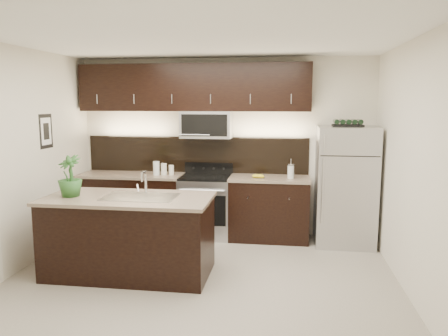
{
  "coord_description": "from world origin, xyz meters",
  "views": [
    {
      "loc": [
        0.94,
        -4.68,
        2.04
      ],
      "look_at": [
        0.19,
        0.55,
        1.24
      ],
      "focal_mm": 35.0,
      "sensor_mm": 36.0,
      "label": 1
    }
  ],
  "objects": [
    {
      "name": "french_press",
      "position": [
        1.02,
        1.64,
        1.04
      ],
      "size": [
        0.1,
        0.1,
        0.28
      ],
      "rotation": [
        0.0,
        0.0,
        -0.4
      ],
      "color": "silver",
      "rests_on": "counter_run"
    },
    {
      "name": "refrigerator",
      "position": [
        1.79,
        1.63,
        0.85
      ],
      "size": [
        0.82,
        0.74,
        1.7
      ],
      "primitive_type": "cube",
      "color": "#B2B2B7",
      "rests_on": "ground"
    },
    {
      "name": "counter_run",
      "position": [
        -0.46,
        1.69,
        0.47
      ],
      "size": [
        3.51,
        0.65,
        0.94
      ],
      "color": "black",
      "rests_on": "ground"
    },
    {
      "name": "upper_fixtures",
      "position": [
        -0.43,
        1.84,
        2.14
      ],
      "size": [
        3.49,
        0.4,
        1.66
      ],
      "color": "black",
      "rests_on": "counter_run"
    },
    {
      "name": "room_walls",
      "position": [
        -0.11,
        -0.04,
        1.7
      ],
      "size": [
        4.52,
        4.02,
        2.71
      ],
      "color": "beige",
      "rests_on": "ground"
    },
    {
      "name": "wine_rack",
      "position": [
        1.79,
        1.63,
        1.74
      ],
      "size": [
        0.42,
        0.26,
        0.1
      ],
      "color": "black",
      "rests_on": "refrigerator"
    },
    {
      "name": "plant",
      "position": [
        -1.55,
        0.03,
        1.18
      ],
      "size": [
        0.34,
        0.34,
        0.49
      ],
      "primitive_type": "imported",
      "rotation": [
        0.0,
        0.0,
        -0.27
      ],
      "color": "#265622",
      "rests_on": "island"
    },
    {
      "name": "ground",
      "position": [
        0.0,
        0.0,
        0.0
      ],
      "size": [
        4.5,
        4.5,
        0.0
      ],
      "primitive_type": "plane",
      "color": "gray",
      "rests_on": "ground"
    },
    {
      "name": "island",
      "position": [
        -0.88,
        0.1,
        0.47
      ],
      "size": [
        1.96,
        0.96,
        0.94
      ],
      "color": "black",
      "rests_on": "ground"
    },
    {
      "name": "canisters",
      "position": [
        -0.92,
        1.66,
        1.03
      ],
      "size": [
        0.31,
        0.13,
        0.21
      ],
      "rotation": [
        0.0,
        0.0,
        0.17
      ],
      "color": "silver",
      "rests_on": "counter_run"
    },
    {
      "name": "bananas",
      "position": [
        0.5,
        1.61,
        0.97
      ],
      "size": [
        0.2,
        0.17,
        0.06
      ],
      "primitive_type": "ellipsoid",
      "rotation": [
        0.0,
        0.0,
        -0.18
      ],
      "color": "gold",
      "rests_on": "counter_run"
    },
    {
      "name": "sink_faucet",
      "position": [
        -0.73,
        0.11,
        0.96
      ],
      "size": [
        0.84,
        0.5,
        0.28
      ],
      "color": "silver",
      "rests_on": "island"
    }
  ]
}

